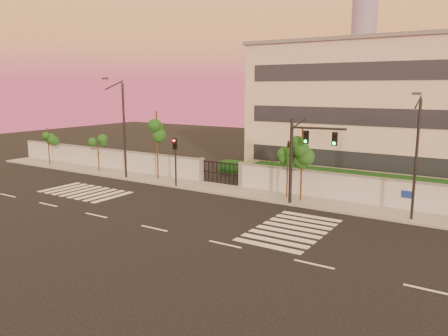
{
  "coord_description": "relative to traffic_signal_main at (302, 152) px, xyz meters",
  "views": [
    {
      "loc": [
        16.86,
        -18.76,
        8.26
      ],
      "look_at": [
        1.12,
        6.0,
        2.84
      ],
      "focal_mm": 35.0,
      "sensor_mm": 36.0,
      "label": 1
    }
  ],
  "objects": [
    {
      "name": "streetlight_west",
      "position": [
        -17.13,
        0.01,
        1.01
      ],
      "size": [
        0.54,
        2.19,
        9.09
      ],
      "color": "black",
      "rests_on": "ground"
    },
    {
      "name": "traffic_signal_main",
      "position": [
        0.0,
        0.0,
        0.0
      ],
      "size": [
        3.9,
        0.59,
        6.17
      ],
      "rotation": [
        0.0,
        0.0,
        0.11
      ],
      "color": "black",
      "rests_on": "ground"
    },
    {
      "name": "ground",
      "position": [
        -5.38,
        -9.3,
        -3.9
      ],
      "size": [
        120.0,
        120.0,
        0.0
      ],
      "primitive_type": "plane",
      "color": "black",
      "rests_on": "ground"
    },
    {
      "name": "street_tree_b",
      "position": [
        -21.67,
        1.07,
        -1.15
      ],
      "size": [
        1.34,
        1.06,
        3.74
      ],
      "color": "#382314",
      "rests_on": "ground"
    },
    {
      "name": "hedge_row",
      "position": [
        -4.21,
        5.44,
        -3.08
      ],
      "size": [
        41.0,
        4.25,
        1.8
      ],
      "color": "#113813",
      "rests_on": "ground"
    },
    {
      "name": "streetlight_east",
      "position": [
        7.29,
        0.26,
        0.42
      ],
      "size": [
        0.48,
        1.92,
        8.0
      ],
      "color": "black",
      "rests_on": "ground"
    },
    {
      "name": "street_tree_a",
      "position": [
        -28.92,
        0.74,
        -0.88
      ],
      "size": [
        1.4,
        1.11,
        4.1
      ],
      "color": "#382314",
      "rests_on": "ground"
    },
    {
      "name": "street_tree_c",
      "position": [
        -14.19,
        1.29,
        0.67
      ],
      "size": [
        1.61,
        1.28,
        6.22
      ],
      "color": "#382314",
      "rests_on": "ground"
    },
    {
      "name": "street_tree_d",
      "position": [
        -1.57,
        1.28,
        -0.62
      ],
      "size": [
        1.37,
        1.09,
        4.45
      ],
      "color": "#382314",
      "rests_on": "ground"
    },
    {
      "name": "traffic_signal_secondary",
      "position": [
        -11.06,
        -0.12,
        -1.2
      ],
      "size": [
        0.33,
        0.33,
        4.26
      ],
      "rotation": [
        0.0,
        0.0,
        -0.05
      ],
      "color": "black",
      "rests_on": "ground"
    },
    {
      "name": "perimeter_wall",
      "position": [
        -5.28,
        2.7,
        -2.83
      ],
      "size": [
        60.0,
        0.36,
        2.2
      ],
      "color": "#B4B6BB",
      "rests_on": "ground"
    },
    {
      "name": "institutional_building",
      "position": [
        3.62,
        12.69,
        2.26
      ],
      "size": [
        24.4,
        12.4,
        12.25
      ],
      "color": "beige",
      "rests_on": "ground"
    },
    {
      "name": "sidewalk",
      "position": [
        -5.38,
        1.2,
        -3.82
      ],
      "size": [
        60.0,
        3.0,
        0.15
      ],
      "primitive_type": "cube",
      "color": "gray",
      "rests_on": "ground"
    },
    {
      "name": "road_markings",
      "position": [
        -6.96,
        -5.54,
        -3.89
      ],
      "size": [
        57.0,
        7.62,
        0.02
      ],
      "color": "silver",
      "rests_on": "ground"
    },
    {
      "name": "street_tree_e",
      "position": [
        -0.4,
        1.13,
        0.06
      ],
      "size": [
        1.63,
        1.29,
        5.38
      ],
      "color": "#382314",
      "rests_on": "ground"
    },
    {
      "name": "distant_skyscraper",
      "position": [
        -70.38,
        270.7,
        58.08
      ],
      "size": [
        16.0,
        16.0,
        118.0
      ],
      "color": "gray",
      "rests_on": "ground"
    }
  ]
}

